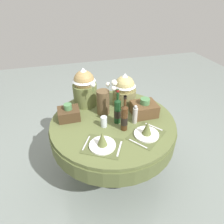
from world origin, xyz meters
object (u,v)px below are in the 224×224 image
object	(u,v)px
place_setting_left	(102,142)
wine_bottle_left	(117,111)
dining_table	(113,130)
pepper_mill	(135,115)
woven_basket_side_right	(144,109)
place_setting_right	(147,131)
gift_tub_back_left	(84,86)
flower_vase	(104,100)
gift_tub_back_right	(124,88)
wine_bottle_centre	(124,118)
tumbler_near_left	(104,122)
woven_basket_side_left	(69,113)

from	to	relation	value
place_setting_left	wine_bottle_left	bearing A→B (deg)	53.10
dining_table	pepper_mill	size ratio (longest dim) A/B	6.33
wine_bottle_left	woven_basket_side_right	world-z (taller)	wine_bottle_left
place_setting_right	gift_tub_back_left	size ratio (longest dim) A/B	0.94
place_setting_right	wine_bottle_left	size ratio (longest dim) A/B	1.11
flower_vase	gift_tub_back_right	world-z (taller)	same
place_setting_left	wine_bottle_centre	distance (m)	0.33
flower_vase	wine_bottle_left	distance (m)	0.23
dining_table	woven_basket_side_right	distance (m)	0.42
place_setting_right	flower_vase	distance (m)	0.58
place_setting_right	tumbler_near_left	distance (m)	0.44
pepper_mill	gift_tub_back_left	xyz separation A→B (m)	(-0.43, 0.51, 0.14)
wine_bottle_left	pepper_mill	world-z (taller)	wine_bottle_left
wine_bottle_left	gift_tub_back_left	bearing A→B (deg)	119.60
place_setting_left	woven_basket_side_left	xyz separation A→B (m)	(-0.25, 0.51, 0.02)
place_setting_right	gift_tub_back_left	world-z (taller)	gift_tub_back_left
woven_basket_side_left	gift_tub_back_right	bearing A→B (deg)	11.82
tumbler_near_left	woven_basket_side_right	world-z (taller)	woven_basket_side_right
gift_tub_back_left	woven_basket_side_left	xyz separation A→B (m)	(-0.22, -0.25, -0.18)
place_setting_left	place_setting_right	bearing A→B (deg)	4.37
wine_bottle_centre	woven_basket_side_right	distance (m)	0.36
gift_tub_back_right	dining_table	bearing A→B (deg)	-127.37
woven_basket_side_left	place_setting_right	bearing A→B (deg)	-34.53
pepper_mill	woven_basket_side_left	world-z (taller)	pepper_mill
place_setting_right	gift_tub_back_right	distance (m)	0.63
tumbler_near_left	woven_basket_side_right	size ratio (longest dim) A/B	0.44
wine_bottle_left	woven_basket_side_right	distance (m)	0.34
woven_basket_side_left	woven_basket_side_right	distance (m)	0.82
place_setting_left	woven_basket_side_right	distance (m)	0.67
flower_vase	gift_tub_back_left	xyz separation A→B (m)	(-0.16, 0.24, 0.08)
dining_table	wine_bottle_left	bearing A→B (deg)	-56.09
dining_table	wine_bottle_centre	world-z (taller)	wine_bottle_centre
place_setting_left	pepper_mill	bearing A→B (deg)	32.05
dining_table	gift_tub_back_right	bearing A→B (deg)	52.63
woven_basket_side_right	dining_table	bearing A→B (deg)	-178.60
flower_vase	woven_basket_side_right	xyz separation A→B (m)	(0.42, -0.15, -0.08)
pepper_mill	gift_tub_back_left	bearing A→B (deg)	130.17
woven_basket_side_right	wine_bottle_left	bearing A→B (deg)	-169.70
place_setting_right	dining_table	bearing A→B (deg)	127.01
pepper_mill	gift_tub_back_right	bearing A→B (deg)	87.88
woven_basket_side_left	flower_vase	bearing A→B (deg)	1.37
tumbler_near_left	gift_tub_back_right	xyz separation A→B (m)	(0.34, 0.37, 0.15)
gift_tub_back_right	woven_basket_side_right	bearing A→B (deg)	-63.64
gift_tub_back_right	place_setting_right	bearing A→B (deg)	-87.77
woven_basket_side_right	gift_tub_back_right	bearing A→B (deg)	116.36
place_setting_right	woven_basket_side_left	bearing A→B (deg)	145.47
wine_bottle_centre	pepper_mill	bearing A→B (deg)	27.68
flower_vase	dining_table	bearing A→B (deg)	-69.34
dining_table	tumbler_near_left	xyz separation A→B (m)	(-0.12, -0.08, 0.19)
place_setting_left	woven_basket_side_left	world-z (taller)	woven_basket_side_left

